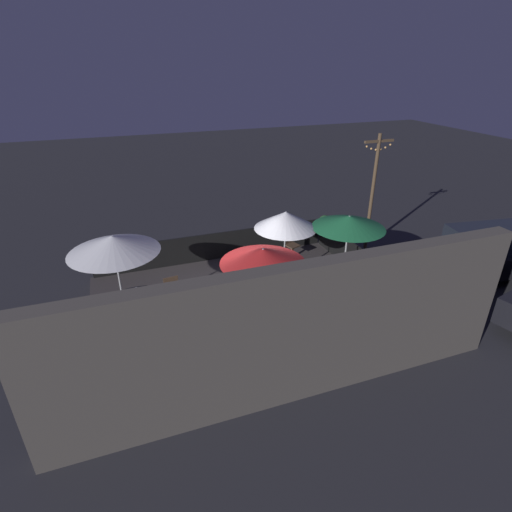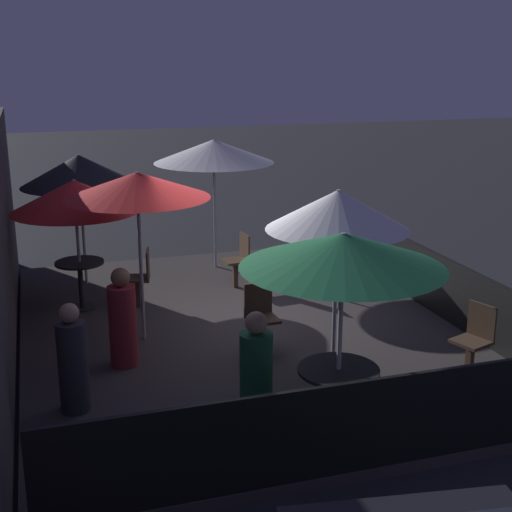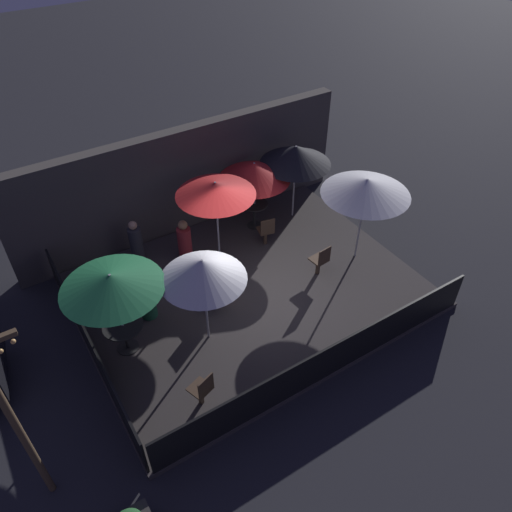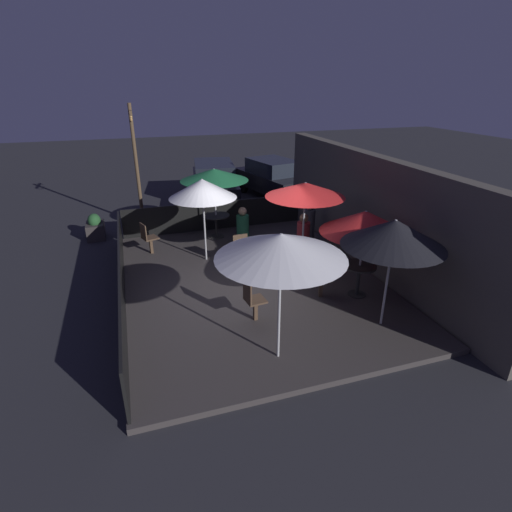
{
  "view_description": "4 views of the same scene",
  "coord_description": "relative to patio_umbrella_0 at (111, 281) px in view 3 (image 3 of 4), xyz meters",
  "views": [
    {
      "loc": [
        2.81,
        8.91,
        6.31
      ],
      "look_at": [
        -0.6,
        -0.57,
        1.3
      ],
      "focal_mm": 28.0,
      "sensor_mm": 36.0,
      "label": 1
    },
    {
      "loc": [
        -9.51,
        2.74,
        4.04
      ],
      "look_at": [
        0.14,
        -0.29,
        1.15
      ],
      "focal_mm": 50.0,
      "sensor_mm": 36.0,
      "label": 2
    },
    {
      "loc": [
        -4.63,
        -7.65,
        8.86
      ],
      "look_at": [
        0.15,
        -0.08,
        1.2
      ],
      "focal_mm": 35.0,
      "sensor_mm": 36.0,
      "label": 3
    },
    {
      "loc": [
        8.67,
        -2.64,
        4.78
      ],
      "look_at": [
        0.62,
        -0.05,
        1.04
      ],
      "focal_mm": 28.0,
      "sensor_mm": 36.0,
      "label": 4
    }
  ],
  "objects": [
    {
      "name": "light_post",
      "position": [
        -2.28,
        -2.18,
        0.15
      ],
      "size": [
        1.1,
        0.12,
        4.11
      ],
      "color": "brown",
      "rests_on": "ground_plane"
    },
    {
      "name": "patio_umbrella_0",
      "position": [
        0.0,
        0.0,
        0.0
      ],
      "size": [
        2.09,
        2.09,
        2.2
      ],
      "color": "#B2B2B7",
      "rests_on": "patio_deck"
    },
    {
      "name": "patio_chair_0",
      "position": [
        0.75,
        -2.18,
        -1.51
      ],
      "size": [
        0.51,
        0.51,
        0.94
      ],
      "rotation": [
        0.0,
        0.0,
        1.9
      ],
      "color": "#4C3828",
      "rests_on": "patio_deck"
    },
    {
      "name": "patio_chair_3",
      "position": [
        5.06,
        -0.37,
        -1.51
      ],
      "size": [
        0.44,
        0.44,
        0.93
      ],
      "rotation": [
        0.0,
        0.0,
        1.68
      ],
      "color": "#4C3828",
      "rests_on": "patio_deck"
    },
    {
      "name": "patron_0",
      "position": [
        2.41,
        1.95,
        -1.42
      ],
      "size": [
        0.48,
        0.48,
        1.32
      ],
      "rotation": [
        0.0,
        0.0,
        2.03
      ],
      "color": "maroon",
      "rests_on": "patio_deck"
    },
    {
      "name": "patio_chair_2",
      "position": [
        4.56,
        1.39,
        -1.51
      ],
      "size": [
        0.48,
        0.48,
        0.93
      ],
      "rotation": [
        0.0,
        0.0,
        1.35
      ],
      "color": "#4C3828",
      "rests_on": "patio_deck"
    },
    {
      "name": "patio_chair_1",
      "position": [
        2.31,
        0.11,
        -1.51
      ],
      "size": [
        0.42,
        0.42,
        0.93
      ],
      "rotation": [
        0.0,
        0.0,
        -3.09
      ],
      "color": "#4C3828",
      "rests_on": "patio_deck"
    },
    {
      "name": "patio_umbrella_3",
      "position": [
        1.66,
        -0.68,
        0.02
      ],
      "size": [
        1.81,
        1.81,
        2.3
      ],
      "color": "#B2B2B7",
      "rests_on": "patio_deck"
    },
    {
      "name": "patio_umbrella_2",
      "position": [
        3.2,
        1.57,
        0.19
      ],
      "size": [
        1.97,
        1.97,
        2.39
      ],
      "color": "#B2B2B7",
      "rests_on": "patio_deck"
    },
    {
      "name": "dining_table_0",
      "position": [
        -0.0,
        0.0,
        -1.44
      ],
      "size": [
        0.87,
        0.87,
        0.74
      ],
      "color": "black",
      "rests_on": "patio_deck"
    },
    {
      "name": "patron_1",
      "position": [
        0.8,
        0.66,
        -1.5
      ],
      "size": [
        0.39,
        0.39,
        1.16
      ],
      "rotation": [
        0.0,
        0.0,
        3.12
      ],
      "color": "#236642",
      "rests_on": "patio_deck"
    },
    {
      "name": "patio_umbrella_4",
      "position": [
        6.0,
        2.15,
        -0.01
      ],
      "size": [
        1.98,
        1.98,
        2.28
      ],
      "color": "#B2B2B7",
      "rests_on": "patio_deck"
    },
    {
      "name": "patio_deck",
      "position": [
        3.24,
        0.14,
        -2.08
      ],
      "size": [
        8.05,
        6.25,
        0.12
      ],
      "color": "#383333",
      "rests_on": "ground_plane"
    },
    {
      "name": "building_wall",
      "position": [
        3.24,
        3.49,
        -0.61
      ],
      "size": [
        9.65,
        0.36,
        3.06
      ],
      "color": "#4C4742",
      "rests_on": "ground_plane"
    },
    {
      "name": "fence_front",
      "position": [
        3.24,
        -2.94,
        -1.54
      ],
      "size": [
        7.85,
        0.05,
        0.95
      ],
      "color": "black",
      "rests_on": "patio_deck"
    },
    {
      "name": "dining_table_1",
      "position": [
        4.76,
        2.31,
        -1.42
      ],
      "size": [
        0.76,
        0.76,
        0.77
      ],
      "color": "black",
      "rests_on": "patio_deck"
    },
    {
      "name": "patio_umbrella_5",
      "position": [
        6.34,
        -0.28,
        0.17
      ],
      "size": [
        2.2,
        2.2,
        2.41
      ],
      "color": "#B2B2B7",
      "rests_on": "patio_deck"
    },
    {
      "name": "patron_2",
      "position": [
        1.34,
        2.64,
        -1.44
      ],
      "size": [
        0.47,
        0.47,
        1.28
      ],
      "rotation": [
        0.0,
        0.0,
        5.41
      ],
      "color": "#333338",
      "rests_on": "patio_deck"
    },
    {
      "name": "ground_plane",
      "position": [
        3.24,
        0.14,
        -2.14
      ],
      "size": [
        60.0,
        60.0,
        0.0
      ],
      "primitive_type": "plane",
      "color": "#26262B"
    },
    {
      "name": "patio_umbrella_1",
      "position": [
        4.76,
        2.31,
        -0.2
      ],
      "size": [
        1.97,
        1.97,
        2.07
      ],
      "color": "#B2B2B7",
      "rests_on": "patio_deck"
    },
    {
      "name": "fence_side_left",
      "position": [
        -0.74,
        0.14,
        -1.54
      ],
      "size": [
        0.05,
        6.05,
        0.95
      ],
      "color": "black",
      "rests_on": "patio_deck"
    }
  ]
}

